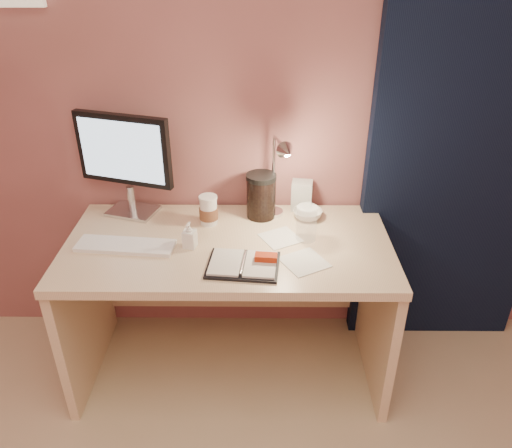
{
  "coord_description": "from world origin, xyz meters",
  "views": [
    {
      "loc": [
        0.13,
        -0.44,
        1.85
      ],
      "look_at": [
        0.12,
        1.33,
        0.85
      ],
      "focal_mm": 35.0,
      "sensor_mm": 36.0,
      "label": 1
    }
  ],
  "objects_px": {
    "desk": "(230,275)",
    "clear_cup": "(306,223)",
    "monitor": "(126,156)",
    "dark_jar": "(261,198)",
    "desk_lamp": "(267,172)",
    "planner": "(245,264)",
    "coffee_cup": "(209,211)",
    "product_box": "(302,195)",
    "keyboard": "(126,246)",
    "lotion_bottle": "(190,235)",
    "bowl": "(308,214)"
  },
  "relations": [
    {
      "from": "monitor",
      "to": "clear_cup",
      "type": "bearing_deg",
      "value": 1.36
    },
    {
      "from": "desk",
      "to": "clear_cup",
      "type": "bearing_deg",
      "value": -6.6
    },
    {
      "from": "product_box",
      "to": "monitor",
      "type": "bearing_deg",
      "value": -168.87
    },
    {
      "from": "desk_lamp",
      "to": "dark_jar",
      "type": "bearing_deg",
      "value": 91.97
    },
    {
      "from": "clear_cup",
      "to": "bowl",
      "type": "relative_size",
      "value": 1.14
    },
    {
      "from": "bowl",
      "to": "dark_jar",
      "type": "xyz_separation_m",
      "value": [
        -0.22,
        0.02,
        0.07
      ]
    },
    {
      "from": "planner",
      "to": "desk_lamp",
      "type": "bearing_deg",
      "value": 80.8
    },
    {
      "from": "product_box",
      "to": "clear_cup",
      "type": "bearing_deg",
      "value": -81.98
    },
    {
      "from": "dark_jar",
      "to": "desk_lamp",
      "type": "bearing_deg",
      "value": -71.2
    },
    {
      "from": "lotion_bottle",
      "to": "dark_jar",
      "type": "bearing_deg",
      "value": 42.46
    },
    {
      "from": "coffee_cup",
      "to": "clear_cup",
      "type": "relative_size",
      "value": 0.89
    },
    {
      "from": "planner",
      "to": "coffee_cup",
      "type": "distance_m",
      "value": 0.39
    },
    {
      "from": "desk",
      "to": "keyboard",
      "type": "xyz_separation_m",
      "value": [
        -0.43,
        -0.12,
        0.23
      ]
    },
    {
      "from": "monitor",
      "to": "dark_jar",
      "type": "height_order",
      "value": "monitor"
    },
    {
      "from": "dark_jar",
      "to": "keyboard",
      "type": "bearing_deg",
      "value": -153.88
    },
    {
      "from": "clear_cup",
      "to": "desk_lamp",
      "type": "height_order",
      "value": "desk_lamp"
    },
    {
      "from": "desk",
      "to": "keyboard",
      "type": "relative_size",
      "value": 3.39
    },
    {
      "from": "lotion_bottle",
      "to": "desk_lamp",
      "type": "distance_m",
      "value": 0.43
    },
    {
      "from": "monitor",
      "to": "desk",
      "type": "bearing_deg",
      "value": -5.03
    },
    {
      "from": "keyboard",
      "to": "desk_lamp",
      "type": "bearing_deg",
      "value": 24.45
    },
    {
      "from": "coffee_cup",
      "to": "lotion_bottle",
      "type": "distance_m",
      "value": 0.21
    },
    {
      "from": "clear_cup",
      "to": "desk_lamp",
      "type": "relative_size",
      "value": 0.38
    },
    {
      "from": "lotion_bottle",
      "to": "desk_lamp",
      "type": "height_order",
      "value": "desk_lamp"
    },
    {
      "from": "desk",
      "to": "lotion_bottle",
      "type": "height_order",
      "value": "lotion_bottle"
    },
    {
      "from": "keyboard",
      "to": "product_box",
      "type": "relative_size",
      "value": 2.87
    },
    {
      "from": "planner",
      "to": "product_box",
      "type": "relative_size",
      "value": 2.1
    },
    {
      "from": "dark_jar",
      "to": "desk_lamp",
      "type": "xyz_separation_m",
      "value": [
        0.03,
        -0.08,
        0.16
      ]
    },
    {
      "from": "bowl",
      "to": "product_box",
      "type": "height_order",
      "value": "product_box"
    },
    {
      "from": "bowl",
      "to": "dark_jar",
      "type": "distance_m",
      "value": 0.23
    },
    {
      "from": "desk",
      "to": "lotion_bottle",
      "type": "relative_size",
      "value": 12.18
    },
    {
      "from": "coffee_cup",
      "to": "bowl",
      "type": "distance_m",
      "value": 0.46
    },
    {
      "from": "monitor",
      "to": "clear_cup",
      "type": "relative_size",
      "value": 3.1
    },
    {
      "from": "keyboard",
      "to": "coffee_cup",
      "type": "xyz_separation_m",
      "value": [
        0.33,
        0.21,
        0.06
      ]
    },
    {
      "from": "planner",
      "to": "monitor",
      "type": "bearing_deg",
      "value": 146.27
    },
    {
      "from": "planner",
      "to": "coffee_cup",
      "type": "bearing_deg",
      "value": 122.3
    },
    {
      "from": "dark_jar",
      "to": "product_box",
      "type": "relative_size",
      "value": 1.32
    },
    {
      "from": "planner",
      "to": "coffee_cup",
      "type": "height_order",
      "value": "coffee_cup"
    },
    {
      "from": "keyboard",
      "to": "clear_cup",
      "type": "relative_size",
      "value": 2.66
    },
    {
      "from": "monitor",
      "to": "clear_cup",
      "type": "height_order",
      "value": "monitor"
    },
    {
      "from": "keyboard",
      "to": "planner",
      "type": "bearing_deg",
      "value": -9.41
    },
    {
      "from": "keyboard",
      "to": "lotion_bottle",
      "type": "xyz_separation_m",
      "value": [
        0.27,
        0.01,
        0.05
      ]
    },
    {
      "from": "coffee_cup",
      "to": "monitor",
      "type": "bearing_deg",
      "value": 164.78
    },
    {
      "from": "clear_cup",
      "to": "planner",
      "type": "bearing_deg",
      "value": -140.37
    },
    {
      "from": "keyboard",
      "to": "product_box",
      "type": "distance_m",
      "value": 0.85
    },
    {
      "from": "keyboard",
      "to": "bowl",
      "type": "xyz_separation_m",
      "value": [
        0.79,
        0.26,
        0.01
      ]
    },
    {
      "from": "clear_cup",
      "to": "desk",
      "type": "bearing_deg",
      "value": 173.4
    },
    {
      "from": "desk",
      "to": "dark_jar",
      "type": "relative_size",
      "value": 7.4
    },
    {
      "from": "monitor",
      "to": "coffee_cup",
      "type": "xyz_separation_m",
      "value": [
        0.37,
        -0.1,
        -0.22
      ]
    },
    {
      "from": "clear_cup",
      "to": "coffee_cup",
      "type": "bearing_deg",
      "value": 163.0
    },
    {
      "from": "coffee_cup",
      "to": "desk",
      "type": "bearing_deg",
      "value": -44.23
    }
  ]
}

